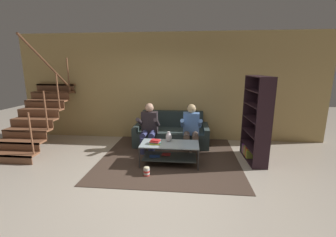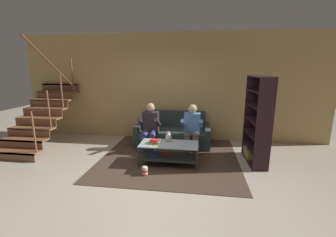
# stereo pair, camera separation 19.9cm
# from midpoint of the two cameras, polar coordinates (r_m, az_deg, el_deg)

# --- Properties ---
(ground) EXTENTS (16.80, 16.80, 0.00)m
(ground) POSITION_cam_midpoint_polar(r_m,az_deg,el_deg) (4.28, -4.40, -14.83)
(ground) COLOR #BEB1A0
(back_partition) EXTENTS (8.40, 0.12, 2.90)m
(back_partition) POSITION_cam_midpoint_polar(r_m,az_deg,el_deg) (6.25, -0.71, 7.91)
(back_partition) COLOR tan
(back_partition) RESTS_ON ground
(staircase_run) EXTENTS (1.09, 2.52, 2.64)m
(staircase_run) POSITION_cam_midpoint_polar(r_m,az_deg,el_deg) (6.60, -30.20, 2.26)
(staircase_run) COLOR brown
(staircase_run) RESTS_ON ground
(couch) EXTENTS (1.91, 0.91, 0.83)m
(couch) POSITION_cam_midpoint_polar(r_m,az_deg,el_deg) (5.96, -0.03, -3.90)
(couch) COLOR #303E3D
(couch) RESTS_ON ground
(person_seated_left) EXTENTS (0.50, 0.58, 1.15)m
(person_seated_left) POSITION_cam_midpoint_polar(r_m,az_deg,el_deg) (5.42, -5.91, -1.82)
(person_seated_left) COLOR navy
(person_seated_left) RESTS_ON ground
(person_seated_right) EXTENTS (0.50, 0.58, 1.14)m
(person_seated_right) POSITION_cam_midpoint_polar(r_m,az_deg,el_deg) (5.32, 4.83, -2.12)
(person_seated_right) COLOR brown
(person_seated_right) RESTS_ON ground
(coffee_table) EXTENTS (1.20, 0.58, 0.45)m
(coffee_table) POSITION_cam_midpoint_polar(r_m,az_deg,el_deg) (4.72, -0.86, -8.07)
(coffee_table) COLOR #ACC0C7
(coffee_table) RESTS_ON ground
(area_rug) EXTENTS (3.00, 3.24, 0.01)m
(area_rug) POSITION_cam_midpoint_polar(r_m,az_deg,el_deg) (5.31, -0.50, -9.06)
(area_rug) COLOR #47362B
(area_rug) RESTS_ON ground
(vase) EXTENTS (0.13, 0.13, 0.21)m
(vase) POSITION_cam_midpoint_polar(r_m,az_deg,el_deg) (4.76, -1.02, -4.70)
(vase) COLOR silver
(vase) RESTS_ON coffee_table
(book_stack) EXTENTS (0.23, 0.20, 0.09)m
(book_stack) POSITION_cam_midpoint_polar(r_m,az_deg,el_deg) (4.64, -4.52, -5.97)
(book_stack) COLOR gold
(book_stack) RESTS_ON coffee_table
(bookshelf) EXTENTS (0.34, 1.01, 1.82)m
(bookshelf) POSITION_cam_midpoint_polar(r_m,az_deg,el_deg) (5.14, 20.62, -1.58)
(bookshelf) COLOR black
(bookshelf) RESTS_ON ground
(popcorn_tub) EXTENTS (0.12, 0.12, 0.19)m
(popcorn_tub) POSITION_cam_midpoint_polar(r_m,az_deg,el_deg) (4.33, -6.81, -13.16)
(popcorn_tub) COLOR red
(popcorn_tub) RESTS_ON ground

